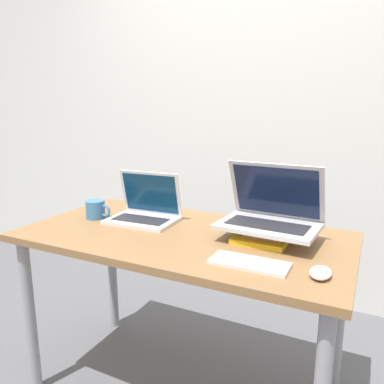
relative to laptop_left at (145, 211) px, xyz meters
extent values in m
cube|color=silver|center=(0.24, 1.04, 0.55)|extent=(8.00, 0.05, 2.70)
cube|color=brown|center=(0.24, -0.08, -0.06)|extent=(1.35, 0.70, 0.03)
cylinder|color=gray|center=(-0.37, -0.37, -0.44)|extent=(0.05, 0.05, 0.73)
cylinder|color=gray|center=(-0.37, 0.21, -0.44)|extent=(0.05, 0.05, 0.73)
cylinder|color=gray|center=(0.85, 0.21, -0.44)|extent=(0.05, 0.05, 0.73)
cube|color=silver|center=(0.00, -0.03, -0.04)|extent=(0.31, 0.23, 0.02)
cube|color=#232328|center=(0.00, -0.04, -0.03)|extent=(0.25, 0.12, 0.00)
cube|color=silver|center=(0.00, 0.06, 0.07)|extent=(0.31, 0.07, 0.21)
cube|color=#0A2D4C|center=(0.00, 0.05, 0.07)|extent=(0.28, 0.05, 0.18)
cube|color=gold|center=(0.56, -0.01, -0.03)|extent=(0.20, 0.24, 0.02)
cube|color=olive|center=(0.57, 0.01, -0.01)|extent=(0.16, 0.21, 0.03)
cube|color=#B2B2B7|center=(0.58, -0.02, 0.02)|extent=(0.39, 0.28, 0.02)
cube|color=#232328|center=(0.58, -0.03, 0.03)|extent=(0.32, 0.15, 0.00)
cube|color=#B2B2B7|center=(0.59, 0.06, 0.14)|extent=(0.38, 0.13, 0.23)
cube|color=#0F1938|center=(0.59, 0.05, 0.14)|extent=(0.34, 0.11, 0.20)
cube|color=silver|center=(0.59, -0.27, -0.04)|extent=(0.26, 0.11, 0.01)
cube|color=silver|center=(0.59, -0.27, -0.03)|extent=(0.24, 0.09, 0.00)
ellipsoid|color=white|center=(0.81, -0.26, -0.03)|extent=(0.07, 0.10, 0.03)
cylinder|color=teal|center=(-0.23, -0.07, 0.00)|extent=(0.09, 0.09, 0.09)
torus|color=teal|center=(-0.17, -0.07, 0.00)|extent=(0.06, 0.01, 0.06)
camera|label=1|loc=(0.93, -1.39, 0.46)|focal=35.00mm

